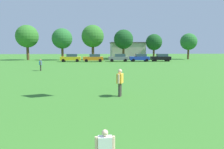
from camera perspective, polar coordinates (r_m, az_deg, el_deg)
name	(u,v)px	position (r m, az deg, el deg)	size (l,w,h in m)	color
ground_plane	(93,68)	(32.29, -4.83, 1.57)	(160.00, 160.00, 0.00)	#387528
child_kite_flyer	(105,146)	(5.55, -1.82, -18.02)	(0.49, 0.20, 1.02)	#3F3833
adult_bystander	(120,80)	(13.47, 2.06, -1.49)	(0.48, 0.75, 1.67)	#3F3833
bystander_near_trees	(41,64)	(30.30, -17.93, 2.64)	(0.45, 0.68, 1.52)	#3F3833
parked_car_yellow_0	(71,58)	(48.74, -10.52, 4.25)	(4.30, 2.02, 1.68)	yellow
parked_car_orange_1	(94,58)	(47.98, -4.76, 4.31)	(4.30, 2.02, 1.68)	orange
parked_car_gray_2	(119,58)	(48.53, 1.75, 4.36)	(4.30, 2.02, 1.68)	slate
parked_car_blue_3	(140,58)	(49.13, 7.16, 4.34)	(4.30, 2.02, 1.68)	#1E38AD
parked_car_black_4	(161,57)	(50.62, 12.51, 4.30)	(4.30, 2.02, 1.68)	black
tree_far_left	(27,36)	(58.77, -21.03, 9.15)	(5.50, 5.50, 8.57)	brown
tree_left	(62,39)	(56.15, -12.73, 8.99)	(4.97, 4.97, 7.75)	brown
tree_center_left	(93,36)	(56.35, -4.99, 9.77)	(5.58, 5.58, 8.70)	brown
tree_center_right	(124,39)	(56.24, 2.98, 9.02)	(4.86, 4.86, 7.57)	brown
tree_right	(154,42)	(59.68, 10.76, 8.17)	(4.25, 4.25, 6.62)	brown
tree_far_right	(189,42)	(62.20, 19.14, 7.98)	(4.37, 4.37, 6.81)	brown
house_left	(127,50)	(64.36, 3.91, 6.23)	(9.63, 7.84, 4.58)	beige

